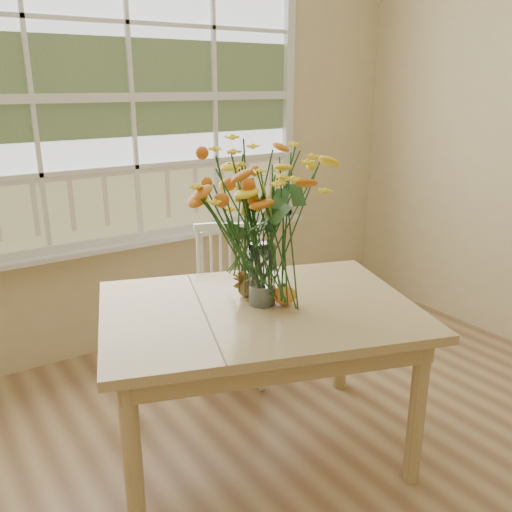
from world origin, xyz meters
TOP-DOWN VIEW (x-y plane):
  - wall_back at (0.00, 2.25)m, footprint 4.00×0.02m
  - window at (0.00, 2.21)m, footprint 2.42×0.12m
  - dining_table at (-0.01, 0.90)m, footprint 1.57×1.33m
  - windsor_chair at (0.25, 1.57)m, footprint 0.54×0.54m
  - flower_vase at (0.02, 0.91)m, footprint 0.55×0.55m
  - pumpkin at (0.09, 0.85)m, footprint 0.10×0.10m
  - turkey_figurine at (0.00, 1.00)m, footprint 0.10×0.08m
  - dark_gourd at (0.05, 0.96)m, footprint 0.13×0.10m

SIDE VIEW (x-z plane):
  - windsor_chair at x=0.25m, z-range 0.06..0.91m
  - dining_table at x=-0.01m, z-range 0.26..0.98m
  - dark_gourd at x=0.05m, z-range 0.71..0.78m
  - pumpkin at x=0.09m, z-range 0.71..0.79m
  - turkey_figurine at x=0.00m, z-range 0.70..0.82m
  - flower_vase at x=0.02m, z-range 0.78..1.44m
  - wall_back at x=0.00m, z-range 0.00..2.70m
  - window at x=0.00m, z-range 0.66..2.40m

